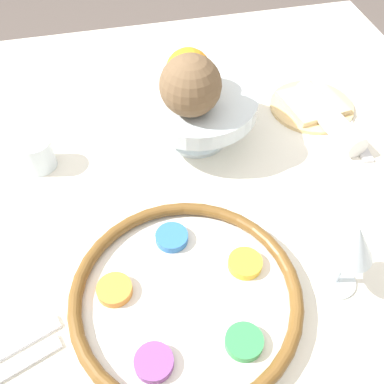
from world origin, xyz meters
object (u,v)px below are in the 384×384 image
(cup_near, at_px, (37,154))
(napkin_roll, at_px, (328,117))
(fruit_stand, at_px, (197,106))
(bread_plate, at_px, (312,105))
(seder_plate, at_px, (186,296))
(orange_fruit, at_px, (188,71))
(wine_glass, at_px, (353,244))
(coconut, at_px, (190,86))

(cup_near, bearing_deg, napkin_roll, -91.55)
(fruit_stand, xyz_separation_m, cup_near, (-0.01, 0.30, -0.05))
(fruit_stand, xyz_separation_m, bread_plate, (0.04, -0.26, -0.07))
(seder_plate, bearing_deg, bread_plate, -43.26)
(seder_plate, relative_size, orange_fruit, 4.09)
(wine_glass, xyz_separation_m, coconut, (0.32, 0.15, 0.05))
(orange_fruit, relative_size, bread_plate, 0.47)
(coconut, relative_size, cup_near, 1.74)
(bread_plate, height_order, napkin_roll, napkin_roll)
(fruit_stand, distance_m, bread_plate, 0.27)
(napkin_roll, bearing_deg, orange_fruit, 80.92)
(fruit_stand, distance_m, coconut, 0.09)
(seder_plate, height_order, wine_glass, wine_glass)
(orange_fruit, bearing_deg, cup_near, 95.68)
(cup_near, bearing_deg, wine_glass, -129.21)
(orange_fruit, distance_m, napkin_roll, 0.30)
(orange_fruit, distance_m, cup_near, 0.31)
(orange_fruit, bearing_deg, bread_plate, -86.54)
(bread_plate, relative_size, napkin_roll, 0.86)
(wine_glass, xyz_separation_m, napkin_roll, (0.34, -0.14, -0.08))
(wine_glass, height_order, orange_fruit, orange_fruit)
(seder_plate, xyz_separation_m, coconut, (0.30, -0.08, 0.14))
(wine_glass, height_order, fruit_stand, wine_glass)
(fruit_stand, bearing_deg, bread_plate, -82.00)
(bread_plate, bearing_deg, seder_plate, 136.74)
(bread_plate, relative_size, cup_near, 2.86)
(seder_plate, xyz_separation_m, bread_plate, (0.38, -0.35, -0.01))
(fruit_stand, height_order, bread_plate, fruit_stand)
(orange_fruit, height_order, cup_near, orange_fruit)
(seder_plate, relative_size, fruit_stand, 1.49)
(wine_glass, bearing_deg, orange_fruit, 20.29)
(coconut, bearing_deg, orange_fruit, -9.22)
(fruit_stand, relative_size, bread_plate, 1.30)
(wine_glass, distance_m, orange_fruit, 0.41)
(coconut, distance_m, bread_plate, 0.32)
(fruit_stand, height_order, cup_near, fruit_stand)
(cup_near, bearing_deg, coconut, -95.86)
(coconut, distance_m, napkin_roll, 0.31)
(seder_plate, xyz_separation_m, orange_fruit, (0.36, -0.09, 0.13))
(orange_fruit, xyz_separation_m, coconut, (-0.06, 0.01, 0.01))
(orange_fruit, bearing_deg, napkin_roll, -99.08)
(orange_fruit, bearing_deg, coconut, 170.78)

